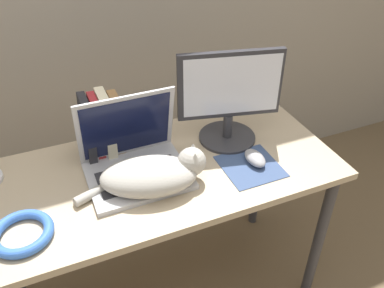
{
  "coord_description": "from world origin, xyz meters",
  "views": [
    {
      "loc": [
        -0.32,
        -0.78,
        1.67
      ],
      "look_at": [
        0.13,
        0.27,
        0.84
      ],
      "focal_mm": 38.0,
      "sensor_mm": 36.0,
      "label": 1
    }
  ],
  "objects": [
    {
      "name": "external_monitor",
      "position": [
        0.32,
        0.37,
        0.93
      ],
      "size": [
        0.38,
        0.22,
        0.37
      ],
      "color": "#333338",
      "rests_on": "desk"
    },
    {
      "name": "cable_coil",
      "position": [
        -0.46,
        0.16,
        0.76
      ],
      "size": [
        0.18,
        0.18,
        0.03
      ],
      "color": "blue",
      "rests_on": "desk"
    },
    {
      "name": "cat",
      "position": [
        -0.04,
        0.21,
        0.8
      ],
      "size": [
        0.45,
        0.26,
        0.13
      ],
      "color": "#B2ADA3",
      "rests_on": "desk"
    },
    {
      "name": "computer_mouse",
      "position": [
        0.34,
        0.2,
        0.76
      ],
      "size": [
        0.06,
        0.11,
        0.04
      ],
      "color": "#99999E",
      "rests_on": "mousepad"
    },
    {
      "name": "mousepad",
      "position": [
        0.32,
        0.18,
        0.74
      ],
      "size": [
        0.2,
        0.21,
        0.0
      ],
      "color": "#384C75",
      "rests_on": "desk"
    },
    {
      "name": "desk",
      "position": [
        0.0,
        0.29,
        0.65
      ],
      "size": [
        1.31,
        0.59,
        0.74
      ],
      "color": "tan",
      "rests_on": "ground_plane"
    },
    {
      "name": "laptop",
      "position": [
        -0.07,
        0.31,
        0.8
      ],
      "size": [
        0.34,
        0.28,
        0.29
      ],
      "color": "#B7B7BC",
      "rests_on": "desk"
    },
    {
      "name": "book_row",
      "position": [
        -0.14,
        0.47,
        0.86
      ],
      "size": [
        0.15,
        0.16,
        0.24
      ],
      "color": "#232328",
      "rests_on": "desk"
    }
  ]
}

